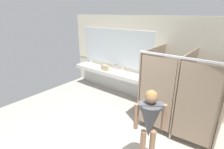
{
  "coord_description": "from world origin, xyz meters",
  "views": [
    {
      "loc": [
        2.02,
        -2.33,
        2.92
      ],
      "look_at": [
        -1.02,
        1.52,
        1.14
      ],
      "focal_mm": 27.61,
      "sensor_mm": 36.0,
      "label": 1
    }
  ],
  "objects_px": {
    "handbag": "(105,67)",
    "person_standing": "(150,121)",
    "soap_dispenser": "(116,67)",
    "paper_cup": "(111,69)"
  },
  "relations": [
    {
      "from": "handbag",
      "to": "person_standing",
      "type": "bearing_deg",
      "value": -36.09
    },
    {
      "from": "person_standing",
      "to": "soap_dispenser",
      "type": "bearing_deg",
      "value": 136.96
    },
    {
      "from": "soap_dispenser",
      "to": "handbag",
      "type": "bearing_deg",
      "value": -131.78
    },
    {
      "from": "soap_dispenser",
      "to": "paper_cup",
      "type": "distance_m",
      "value": 0.25
    },
    {
      "from": "paper_cup",
      "to": "soap_dispenser",
      "type": "bearing_deg",
      "value": 67.25
    },
    {
      "from": "paper_cup",
      "to": "person_standing",
      "type": "bearing_deg",
      "value": -39.25
    },
    {
      "from": "person_standing",
      "to": "paper_cup",
      "type": "bearing_deg",
      "value": 140.75
    },
    {
      "from": "person_standing",
      "to": "handbag",
      "type": "distance_m",
      "value": 3.53
    },
    {
      "from": "person_standing",
      "to": "handbag",
      "type": "xyz_separation_m",
      "value": [
        -2.86,
        2.08,
        -0.06
      ]
    },
    {
      "from": "handbag",
      "to": "paper_cup",
      "type": "bearing_deg",
      "value": 26.41
    }
  ]
}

